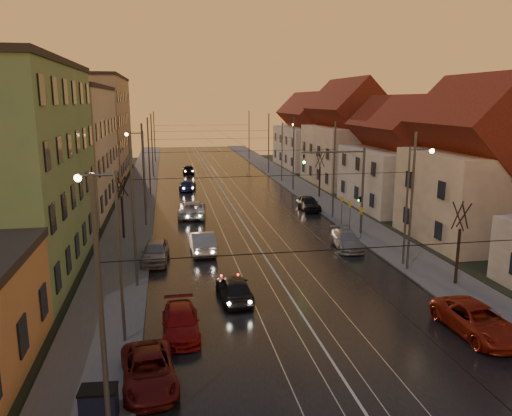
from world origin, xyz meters
TOP-DOWN VIEW (x-y plane):
  - ground at (0.00, 0.00)m, footprint 160.00×160.00m
  - road at (0.00, 40.00)m, footprint 16.00×120.00m
  - sidewalk_left at (-10.00, 40.00)m, footprint 4.00×120.00m
  - sidewalk_right at (10.00, 40.00)m, footprint 4.00×120.00m
  - tram_rail_0 at (-2.20, 40.00)m, footprint 0.06×120.00m
  - tram_rail_1 at (-0.77, 40.00)m, footprint 0.06×120.00m
  - tram_rail_2 at (0.77, 40.00)m, footprint 0.06×120.00m
  - tram_rail_3 at (2.20, 40.00)m, footprint 0.06×120.00m
  - apartment_left_2 at (-17.50, 34.00)m, footprint 10.00×20.00m
  - apartment_left_3 at (-17.50, 58.00)m, footprint 10.00×24.00m
  - house_right_1 at (17.00, 15.00)m, footprint 8.67×10.20m
  - house_right_2 at (17.00, 28.00)m, footprint 9.18×12.24m
  - house_right_3 at (17.00, 43.00)m, footprint 9.18×14.28m
  - house_right_4 at (17.00, 61.00)m, footprint 9.18×16.32m
  - catenary_pole_l_0 at (-8.60, -6.00)m, footprint 0.16×0.16m
  - catenary_pole_l_1 at (-8.60, 9.00)m, footprint 0.16×0.16m
  - catenary_pole_r_1 at (8.60, 9.00)m, footprint 0.16×0.16m
  - catenary_pole_l_2 at (-8.60, 24.00)m, footprint 0.16×0.16m
  - catenary_pole_r_2 at (8.60, 24.00)m, footprint 0.16×0.16m
  - catenary_pole_l_3 at (-8.60, 39.00)m, footprint 0.16×0.16m
  - catenary_pole_r_3 at (8.60, 39.00)m, footprint 0.16×0.16m
  - catenary_pole_l_4 at (-8.60, 54.00)m, footprint 0.16×0.16m
  - catenary_pole_r_4 at (8.60, 54.00)m, footprint 0.16×0.16m
  - catenary_pole_l_5 at (-8.60, 72.00)m, footprint 0.16×0.16m
  - catenary_pole_r_5 at (8.60, 72.00)m, footprint 0.16×0.16m
  - street_lamp_0 at (-9.10, 2.00)m, footprint 1.75×0.32m
  - street_lamp_1 at (9.10, 10.00)m, footprint 1.75×0.32m
  - street_lamp_2 at (-9.10, 30.00)m, footprint 1.75×0.32m
  - street_lamp_3 at (9.10, 46.00)m, footprint 1.75×0.32m
  - traffic_light_mast at (7.99, 18.00)m, footprint 5.30×0.32m
  - bare_tree_0 at (-10.20, 20.00)m, footprint 1.09×1.09m
  - bare_tree_1 at (10.20, 6.00)m, footprint 1.09×1.09m
  - bare_tree_2 at (10.40, 34.00)m, footprint 1.09×1.09m
  - driving_car_0 at (-3.18, 6.12)m, footprint 1.87×4.25m
  - driving_car_1 at (-4.26, 15.44)m, footprint 1.76×4.77m
  - driving_car_2 at (-4.40, 26.93)m, footprint 2.95×5.61m
  - driving_car_3 at (-4.19, 41.40)m, footprint 2.40×4.70m
  - driving_car_4 at (-3.41, 55.67)m, footprint 1.66×4.08m
  - parked_left_1 at (-7.60, -1.69)m, footprint 2.47×4.61m
  - parked_left_2 at (-6.24, 2.45)m, footprint 1.77×4.26m
  - parked_left_3 at (-7.60, 13.71)m, footprint 2.04×4.45m
  - parked_right_0 at (7.60, -0.04)m, footprint 2.52×5.16m
  - parked_right_1 at (6.48, 14.53)m, footprint 2.25×4.65m
  - parked_right_2 at (7.38, 27.91)m, footprint 1.79×4.25m
  - dumpster at (-9.20, -3.80)m, footprint 1.25×0.88m

SIDE VIEW (x-z plane):
  - ground at x=0.00m, z-range 0.00..0.00m
  - road at x=0.00m, z-range 0.00..0.04m
  - tram_rail_0 at x=-2.20m, z-range 0.04..0.07m
  - tram_rail_1 at x=-0.77m, z-range 0.04..0.07m
  - tram_rail_2 at x=0.77m, z-range 0.04..0.07m
  - tram_rail_3 at x=2.20m, z-range 0.04..0.07m
  - sidewalk_left at x=-10.00m, z-range 0.00..0.15m
  - sidewalk_right at x=10.00m, z-range 0.00..0.15m
  - parked_left_2 at x=-6.24m, z-range 0.00..1.23m
  - parked_left_1 at x=-7.60m, z-range 0.00..1.23m
  - parked_right_1 at x=6.48m, z-range 0.00..1.30m
  - driving_car_3 at x=-4.19m, z-range 0.00..1.30m
  - driving_car_4 at x=-3.41m, z-range 0.00..1.39m
  - dumpster at x=-9.20m, z-range 0.15..1.25m
  - parked_right_0 at x=7.60m, z-range 0.00..1.41m
  - driving_car_0 at x=-3.18m, z-range 0.00..1.42m
  - parked_right_2 at x=7.38m, z-range 0.00..1.43m
  - parked_left_3 at x=-7.60m, z-range 0.00..1.48m
  - driving_car_2 at x=-4.40m, z-range 0.00..1.50m
  - driving_car_1 at x=-4.26m, z-range 0.00..1.56m
  - bare_tree_0 at x=-10.20m, z-range -0.07..5.04m
  - bare_tree_1 at x=10.20m, z-range -0.07..5.04m
  - bare_tree_2 at x=10.40m, z-range -0.07..5.04m
  - catenary_pole_l_0 at x=-8.60m, z-range 0.00..9.00m
  - catenary_pole_l_1 at x=-8.60m, z-range 0.00..9.00m
  - catenary_pole_r_1 at x=8.60m, z-range 0.00..9.00m
  - catenary_pole_l_2 at x=-8.60m, z-range 0.00..9.00m
  - catenary_pole_r_2 at x=8.60m, z-range 0.00..9.00m
  - catenary_pole_l_3 at x=-8.60m, z-range 0.00..9.00m
  - catenary_pole_r_3 at x=8.60m, z-range 0.00..9.00m
  - catenary_pole_l_4 at x=-8.60m, z-range 0.00..9.00m
  - catenary_pole_r_4 at x=8.60m, z-range 0.00..9.00m
  - catenary_pole_l_5 at x=-8.60m, z-range 0.00..9.00m
  - catenary_pole_r_5 at x=8.60m, z-range 0.00..9.00m
  - traffic_light_mast at x=7.99m, z-range 1.00..8.20m
  - house_right_2 at x=17.00m, z-range 0.04..9.24m
  - street_lamp_0 at x=-9.10m, z-range 0.89..8.89m
  - street_lamp_1 at x=9.10m, z-range 0.89..8.89m
  - street_lamp_2 at x=-9.10m, z-range 0.89..8.89m
  - street_lamp_3 at x=9.10m, z-range 0.89..8.89m
  - house_right_4 at x=17.00m, z-range 0.05..10.05m
  - house_right_1 at x=17.00m, z-range 0.05..10.85m
  - house_right_3 at x=17.00m, z-range 0.05..11.55m
  - apartment_left_2 at x=-17.50m, z-range 0.00..12.00m
  - apartment_left_3 at x=-17.50m, z-range 0.00..14.00m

